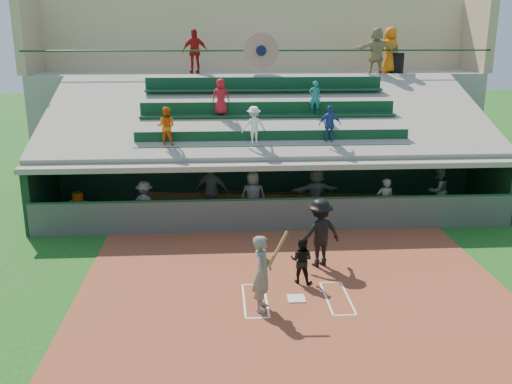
{
  "coord_description": "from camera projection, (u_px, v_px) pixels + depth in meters",
  "views": [
    {
      "loc": [
        -1.84,
        -12.75,
        6.44
      ],
      "look_at": [
        -0.77,
        3.5,
        1.8
      ],
      "focal_mm": 40.0,
      "sensor_mm": 36.0,
      "label": 1
    }
  ],
  "objects": [
    {
      "name": "dugout_player_e",
      "position": [
        385.0,
        202.0,
        19.24
      ],
      "size": [
        0.62,
        0.43,
        1.63
      ],
      "primitive_type": "imported",
      "rotation": [
        0.0,
        0.0,
        3.21
      ],
      "color": "#545651",
      "rests_on": "dugout_floor"
    },
    {
      "name": "dugout_player_a",
      "position": [
        145.0,
        204.0,
        19.08
      ],
      "size": [
        1.15,
        0.88,
        1.58
      ],
      "primitive_type": "imported",
      "rotation": [
        0.0,
        0.0,
        2.82
      ],
      "color": "#595B56",
      "rests_on": "dugout_floor"
    },
    {
      "name": "dugout_bench",
      "position": [
        261.0,
        199.0,
        21.67
      ],
      "size": [
        14.84,
        2.59,
        0.45
      ],
      "primitive_type": "cube",
      "rotation": [
        0.0,
        0.0,
        -0.14
      ],
      "color": "brown",
      "rests_on": "dugout_floor"
    },
    {
      "name": "concourse_staff_c",
      "position": [
        376.0,
        51.0,
        24.51
      ],
      "size": [
        1.92,
        1.01,
        1.98
      ],
      "primitive_type": "imported",
      "rotation": [
        0.0,
        0.0,
        2.9
      ],
      "color": "tan",
      "rests_on": "concourse_slab"
    },
    {
      "name": "dugout_player_d",
      "position": [
        316.0,
        192.0,
        19.97
      ],
      "size": [
        1.75,
        0.76,
        1.83
      ],
      "primitive_type": "imported",
      "rotation": [
        0.0,
        0.0,
        3.27
      ],
      "color": "#575A55",
      "rests_on": "dugout_floor"
    },
    {
      "name": "white_table",
      "position": [
        77.0,
        211.0,
        19.86
      ],
      "size": [
        0.86,
        0.75,
        0.63
      ],
      "primitive_type": "cube",
      "rotation": [
        0.0,
        0.0,
        -0.35
      ],
      "color": "white",
      "rests_on": "dugout_floor"
    },
    {
      "name": "water_cooler",
      "position": [
        78.0,
        198.0,
        19.71
      ],
      "size": [
        0.36,
        0.36,
        0.36
      ],
      "primitive_type": "cylinder",
      "color": "#C9500B",
      "rests_on": "white_table"
    },
    {
      "name": "dugout_floor",
      "position": [
        271.0,
        214.0,
        20.59
      ],
      "size": [
        16.0,
        3.5,
        0.04
      ],
      "primitive_type": "cube",
      "color": "gray",
      "rests_on": "ground"
    },
    {
      "name": "trash_bin",
      "position": [
        397.0,
        63.0,
        25.09
      ],
      "size": [
        0.59,
        0.59,
        0.88
      ],
      "primitive_type": "cylinder",
      "color": "black",
      "rests_on": "concourse_slab"
    },
    {
      "name": "concourse_slab",
      "position": [
        258.0,
        123.0,
        26.44
      ],
      "size": [
        20.0,
        3.0,
        4.6
      ],
      "primitive_type": "cube",
      "color": "gray",
      "rests_on": "ground"
    },
    {
      "name": "catcher",
      "position": [
        301.0,
        260.0,
        14.88
      ],
      "size": [
        0.74,
        0.67,
        1.25
      ],
      "primitive_type": "imported",
      "rotation": [
        0.0,
        0.0,
        2.75
      ],
      "color": "black",
      "rests_on": "dirt_slab"
    },
    {
      "name": "ground",
      "position": [
        296.0,
        300.0,
        14.12
      ],
      "size": [
        100.0,
        100.0,
        0.0
      ],
      "primitive_type": "plane",
      "color": "#164C15",
      "rests_on": "ground"
    },
    {
      "name": "batter_at_plate",
      "position": [
        262.0,
        273.0,
        13.35
      ],
      "size": [
        0.92,
        0.8,
        1.95
      ],
      "color": "#595B56",
      "rests_on": "dirt_slab"
    },
    {
      "name": "batters_box_chalk",
      "position": [
        296.0,
        299.0,
        14.11
      ],
      "size": [
        2.65,
        1.85,
        0.01
      ],
      "color": "white",
      "rests_on": "dirt_slab"
    },
    {
      "name": "home_plate",
      "position": [
        296.0,
        298.0,
        14.11
      ],
      "size": [
        0.43,
        0.43,
        0.03
      ],
      "primitive_type": "cube",
      "color": "silver",
      "rests_on": "dirt_slab"
    },
    {
      "name": "dugout_player_c",
      "position": [
        253.0,
        196.0,
        19.6
      ],
      "size": [
        0.9,
        0.61,
        1.77
      ],
      "primitive_type": "imported",
      "rotation": [
        0.0,
        0.0,
        3.08
      ],
      "color": "#60625D",
      "rests_on": "dugout_floor"
    },
    {
      "name": "dirt_slab",
      "position": [
        294.0,
        291.0,
        14.59
      ],
      "size": [
        11.0,
        9.0,
        0.02
      ],
      "primitive_type": "cube",
      "color": "brown",
      "rests_on": "ground"
    },
    {
      "name": "grandstand",
      "position": [
        263.0,
        135.0,
        23.59
      ],
      "size": [
        20.4,
        10.4,
        7.8
      ],
      "color": "#4A4F4A",
      "rests_on": "ground"
    },
    {
      "name": "concourse_staff_b",
      "position": [
        390.0,
        50.0,
        24.93
      ],
      "size": [
        1.11,
        0.9,
        1.98
      ],
      "primitive_type": "imported",
      "rotation": [
        0.0,
        0.0,
        3.46
      ],
      "color": "orange",
      "rests_on": "concourse_slab"
    },
    {
      "name": "home_umpire",
      "position": [
        320.0,
        233.0,
        15.88
      ],
      "size": [
        1.44,
        1.12,
        1.95
      ],
      "primitive_type": "imported",
      "rotation": [
        0.0,
        0.0,
        3.49
      ],
      "color": "black",
      "rests_on": "dirt_slab"
    },
    {
      "name": "dugout_player_f",
      "position": [
        438.0,
        191.0,
        20.41
      ],
      "size": [
        1.02,
        0.92,
        1.72
      ],
      "primitive_type": "imported",
      "rotation": [
        0.0,
        0.0,
        3.54
      ],
      "color": "#565954",
      "rests_on": "dugout_floor"
    },
    {
      "name": "dugout_player_b",
      "position": [
        212.0,
        191.0,
        19.97
      ],
      "size": [
        1.23,
        0.77,
        1.95
      ],
      "primitive_type": "imported",
      "rotation": [
        0.0,
        0.0,
        2.86
      ],
      "color": "#525550",
      "rests_on": "dugout_floor"
    },
    {
      "name": "concourse_staff_a",
      "position": [
        195.0,
        51.0,
        24.77
      ],
      "size": [
        1.19,
        0.74,
        1.89
      ],
      "primitive_type": "imported",
      "rotation": [
        0.0,
        0.0,
        3.41
      ],
      "color": "#A71613",
      "rests_on": "concourse_slab"
    }
  ]
}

